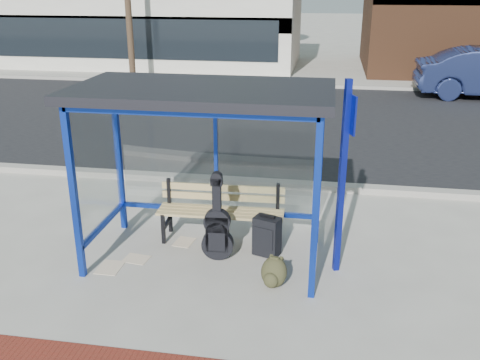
% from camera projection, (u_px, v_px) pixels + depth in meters
% --- Properties ---
extents(ground, '(120.00, 120.00, 0.00)m').
position_uv_depth(ground, '(206.00, 257.00, 7.54)').
color(ground, '#B2ADA0').
rests_on(ground, ground).
extents(curb_near, '(60.00, 0.25, 0.12)m').
position_uv_depth(curb_near, '(240.00, 182.00, 10.20)').
color(curb_near, gray).
rests_on(curb_near, ground).
extents(street_asphalt, '(60.00, 10.00, 0.00)m').
position_uv_depth(street_asphalt, '(270.00, 120.00, 14.93)').
color(street_asphalt, black).
rests_on(street_asphalt, ground).
extents(curb_far, '(60.00, 0.25, 0.12)m').
position_uv_depth(curb_far, '(286.00, 85.00, 19.61)').
color(curb_far, gray).
rests_on(curb_far, ground).
extents(far_sidewalk, '(60.00, 4.00, 0.01)m').
position_uv_depth(far_sidewalk, '(290.00, 78.00, 21.39)').
color(far_sidewalk, '#B2ADA0').
rests_on(far_sidewalk, ground).
extents(bus_shelter, '(3.30, 1.80, 2.42)m').
position_uv_depth(bus_shelter, '(204.00, 112.00, 6.88)').
color(bus_shelter, '#0E2B9D').
rests_on(bus_shelter, ground).
extents(storefront_white, '(18.00, 6.04, 4.00)m').
position_uv_depth(storefront_white, '(103.00, 18.00, 24.84)').
color(storefront_white, silver).
rests_on(storefront_white, ground).
extents(bench, '(1.87, 0.51, 0.88)m').
position_uv_depth(bench, '(221.00, 208.00, 7.92)').
color(bench, black).
rests_on(bench, ground).
extents(guitar_bag, '(0.45, 0.15, 1.21)m').
position_uv_depth(guitar_bag, '(217.00, 230.00, 7.36)').
color(guitar_bag, black).
rests_on(guitar_bag, ground).
extents(suitcase, '(0.41, 0.33, 0.63)m').
position_uv_depth(suitcase, '(267.00, 236.00, 7.51)').
color(suitcase, black).
rests_on(suitcase, ground).
extents(backpack, '(0.38, 0.36, 0.40)m').
position_uv_depth(backpack, '(273.00, 273.00, 6.76)').
color(backpack, '#2F2E1A').
rests_on(backpack, ground).
extents(sign_post, '(0.16, 0.31, 2.58)m').
position_uv_depth(sign_post, '(343.00, 168.00, 6.72)').
color(sign_post, navy).
rests_on(sign_post, ground).
extents(newspaper_a, '(0.37, 0.31, 0.01)m').
position_uv_depth(newspaper_a, '(136.00, 259.00, 7.49)').
color(newspaper_a, white).
rests_on(newspaper_a, ground).
extents(newspaper_b, '(0.31, 0.40, 0.01)m').
position_uv_depth(newspaper_b, '(110.00, 267.00, 7.27)').
color(newspaper_b, white).
rests_on(newspaper_b, ground).
extents(newspaper_c, '(0.31, 0.37, 0.01)m').
position_uv_depth(newspaper_c, '(184.00, 242.00, 7.97)').
color(newspaper_c, white).
rests_on(newspaper_c, ground).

